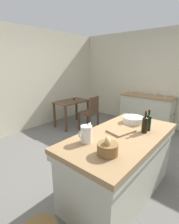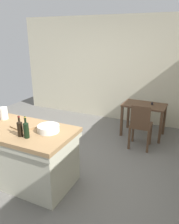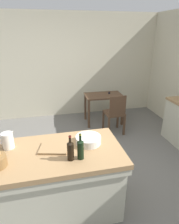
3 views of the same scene
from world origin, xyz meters
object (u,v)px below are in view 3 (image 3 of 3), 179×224
Objects in this scene: wooden_chair at (115,113)px; island_table at (51,180)px; pitcher at (8,140)px; wine_bottle_amber at (70,150)px; writing_desk at (104,99)px; wash_bowl at (88,140)px; cutting_board at (54,148)px; wine_bottle_dark at (81,149)px.

island_table is at bearing -129.62° from wooden_chair.
wine_bottle_amber reaches higher than pitcher.
writing_desk is 2.98× the size of wash_bowl.
writing_desk is 2.86× the size of cutting_board.
wine_bottle_amber is (-0.11, 0.00, -0.00)m from wine_bottle_dark.
writing_desk is (1.37, 2.38, 0.14)m from island_table.
pitcher is at bearing -129.90° from writing_desk.
cutting_board is at bearing -129.18° from wooden_chair.
wine_bottle_dark reaches higher than wine_bottle_amber.
cutting_board is (-1.31, -2.33, 0.27)m from writing_desk.
wash_bowl is at bearing 10.73° from island_table.
wine_bottle_dark is 0.11m from wine_bottle_amber.
wine_bottle_amber is (-1.14, -2.57, 0.37)m from writing_desk.
island_table is 5.30× the size of cutting_board.
cutting_board is at bearing -15.70° from pitcher.
island_table is 0.59m from wine_bottle_amber.
wine_bottle_dark reaches higher than writing_desk.
cutting_board reaches higher than writing_desk.
cutting_board is at bearing 124.58° from wine_bottle_amber.
island_table is 5.51× the size of wash_bowl.
wooden_chair is 1.95m from wash_bowl.
island_table is 0.65m from wine_bottle_dark.
wine_bottle_amber is (0.23, -0.19, 0.51)m from island_table.
pitcher is at bearing 156.63° from island_table.
wash_bowl is (0.93, -0.10, -0.05)m from pitcher.
island_table is 0.66m from wash_bowl.
pitcher reaches higher than cutting_board.
wine_bottle_dark is at bearing -41.63° from cutting_board.
cutting_board is 1.12× the size of wine_bottle_amber.
wooden_chair is 2.98× the size of wash_bowl.
island_table is 1.85× the size of writing_desk.
wooden_chair is at bearing 57.86° from wine_bottle_amber.
wine_bottle_dark reaches higher than island_table.
pitcher is (-1.82, -2.18, 0.36)m from writing_desk.
wine_bottle_dark reaches higher than wooden_chair.
wine_bottle_amber reaches higher than island_table.
wash_bowl is (0.48, 0.09, 0.44)m from island_table.
pitcher is 0.82× the size of wine_bottle_amber.
writing_desk is at bearing 60.02° from island_table.
wine_bottle_amber is at bearing 179.19° from wine_bottle_dark.
wooden_chair is at bearing 50.82° from cutting_board.
writing_desk is 2.83m from wine_bottle_amber.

